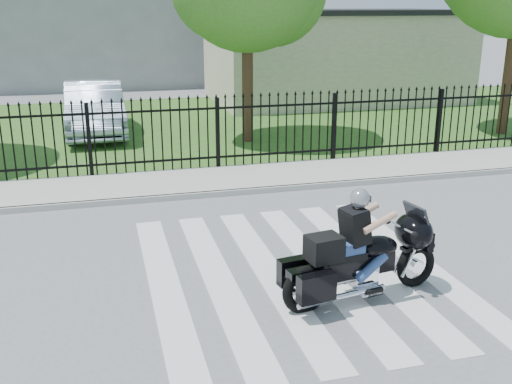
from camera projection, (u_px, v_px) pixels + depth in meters
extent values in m
plane|color=slate|center=(296.00, 272.00, 9.19)|extent=(120.00, 120.00, 0.00)
cube|color=#ADAAA3|center=(227.00, 180.00, 13.78)|extent=(40.00, 2.00, 0.12)
cube|color=#ADAAA3|center=(237.00, 192.00, 12.86)|extent=(40.00, 0.12, 0.12)
cube|color=#24531C|center=(183.00, 125.00, 20.24)|extent=(40.00, 12.00, 0.02)
cube|color=black|center=(218.00, 157.00, 14.61)|extent=(26.00, 0.04, 0.05)
cube|color=black|center=(217.00, 108.00, 14.25)|extent=(26.00, 0.04, 0.05)
cylinder|color=#382316|center=(247.00, 71.00, 17.22)|extent=(0.32, 0.32, 4.16)
cylinder|color=#382316|center=(511.00, 56.00, 18.16)|extent=(0.32, 0.32, 4.80)
cube|color=beige|center=(334.00, 58.00, 25.12)|extent=(10.00, 6.00, 3.50)
cube|color=black|center=(336.00, 12.00, 24.56)|extent=(10.20, 6.20, 0.20)
torus|color=black|center=(416.00, 266.00, 8.65)|extent=(0.66, 0.23, 0.64)
torus|color=black|center=(305.00, 290.00, 7.93)|extent=(0.70, 0.25, 0.68)
cube|color=black|center=(354.00, 266.00, 8.17)|extent=(1.23, 0.42, 0.28)
ellipsoid|color=black|center=(377.00, 247.00, 8.25)|extent=(0.63, 0.46, 0.31)
cube|color=black|center=(343.00, 256.00, 8.04)|extent=(0.65, 0.40, 0.09)
cube|color=silver|center=(362.00, 274.00, 8.27)|extent=(0.42, 0.34, 0.28)
ellipsoid|color=black|center=(414.00, 231.00, 8.45)|extent=(0.61, 0.75, 0.50)
cube|color=black|center=(324.00, 248.00, 7.87)|extent=(0.50, 0.42, 0.34)
cube|color=navy|center=(350.00, 247.00, 8.05)|extent=(0.36, 0.33, 0.17)
sphere|color=#94959B|center=(360.00, 199.00, 7.89)|extent=(0.27, 0.27, 0.27)
imported|color=#A4B5CE|center=(94.00, 108.00, 18.57)|extent=(1.80, 4.95, 1.62)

